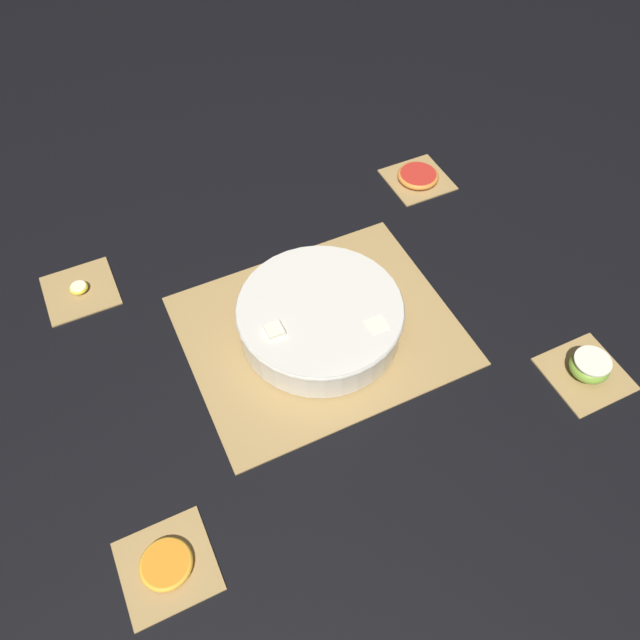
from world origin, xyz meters
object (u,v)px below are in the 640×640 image
(fruit_salad_bowl, at_px, (320,316))
(apple_half, at_px, (590,366))
(orange_slice_whole, at_px, (166,564))
(banana_coin_single, at_px, (79,288))
(grapefruit_slice, at_px, (418,176))

(fruit_salad_bowl, height_order, apple_half, fruit_salad_bowl)
(fruit_salad_bowl, relative_size, orange_slice_whole, 3.89)
(fruit_salad_bowl, bearing_deg, banana_coin_single, 143.01)
(fruit_salad_bowl, xyz_separation_m, orange_slice_whole, (-0.36, -0.27, -0.03))
(grapefruit_slice, bearing_deg, banana_coin_single, 180.00)
(fruit_salad_bowl, xyz_separation_m, grapefruit_slice, (0.36, 0.27, -0.03))
(apple_half, distance_m, grapefruit_slice, 0.54)
(fruit_salad_bowl, relative_size, apple_half, 4.35)
(orange_slice_whole, relative_size, grapefruit_slice, 0.84)
(fruit_salad_bowl, bearing_deg, apple_half, -36.97)
(apple_half, xyz_separation_m, orange_slice_whole, (-0.72, 0.00, -0.01))
(orange_slice_whole, bearing_deg, apple_half, 0.00)
(orange_slice_whole, bearing_deg, grapefruit_slice, 36.98)
(orange_slice_whole, distance_m, grapefruit_slice, 0.90)
(banana_coin_single, bearing_deg, grapefruit_slice, 0.00)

